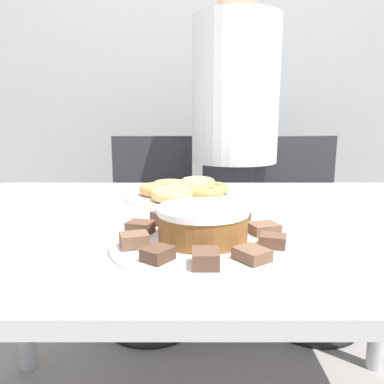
{
  "coord_description": "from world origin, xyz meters",
  "views": [
    {
      "loc": [
        -0.04,
        -0.9,
        0.98
      ],
      "look_at": [
        -0.03,
        0.01,
        0.8
      ],
      "focal_mm": 35.0,
      "sensor_mm": 36.0,
      "label": 1
    }
  ],
  "objects_px": {
    "person_standing": "(233,152)",
    "plate_donuts": "(186,196)",
    "office_chair_left": "(150,236)",
    "frosted_cake": "(202,223)",
    "plate_cake": "(201,242)",
    "office_chair_right": "(308,236)"
  },
  "relations": [
    {
      "from": "person_standing",
      "to": "office_chair_right",
      "type": "relative_size",
      "value": 1.78
    },
    {
      "from": "plate_donuts",
      "to": "plate_cake",
      "type": "bearing_deg",
      "value": -85.41
    },
    {
      "from": "plate_donuts",
      "to": "frosted_cake",
      "type": "height_order",
      "value": "frosted_cake"
    },
    {
      "from": "person_standing",
      "to": "frosted_cake",
      "type": "xyz_separation_m",
      "value": [
        -0.17,
        -1.0,
        -0.05
      ]
    },
    {
      "from": "frosted_cake",
      "to": "plate_donuts",
      "type": "bearing_deg",
      "value": 94.59
    },
    {
      "from": "office_chair_left",
      "to": "frosted_cake",
      "type": "distance_m",
      "value": 1.11
    },
    {
      "from": "office_chair_right",
      "to": "person_standing",
      "type": "bearing_deg",
      "value": 170.23
    },
    {
      "from": "person_standing",
      "to": "office_chair_right",
      "type": "height_order",
      "value": "person_standing"
    },
    {
      "from": "office_chair_right",
      "to": "plate_cake",
      "type": "bearing_deg",
      "value": -130.7
    },
    {
      "from": "person_standing",
      "to": "plate_donuts",
      "type": "bearing_deg",
      "value": -109.82
    },
    {
      "from": "person_standing",
      "to": "plate_donuts",
      "type": "distance_m",
      "value": 0.61
    },
    {
      "from": "office_chair_right",
      "to": "plate_donuts",
      "type": "xyz_separation_m",
      "value": [
        -0.58,
        -0.59,
        0.32
      ]
    },
    {
      "from": "plate_cake",
      "to": "frosted_cake",
      "type": "xyz_separation_m",
      "value": [
        0.0,
        0.0,
        0.04
      ]
    },
    {
      "from": "office_chair_left",
      "to": "plate_cake",
      "type": "distance_m",
      "value": 1.09
    },
    {
      "from": "office_chair_right",
      "to": "frosted_cake",
      "type": "distance_m",
      "value": 1.21
    },
    {
      "from": "office_chair_left",
      "to": "frosted_cake",
      "type": "relative_size",
      "value": 5.06
    },
    {
      "from": "frosted_cake",
      "to": "office_chair_right",
      "type": "bearing_deg",
      "value": 62.09
    },
    {
      "from": "plate_cake",
      "to": "frosted_cake",
      "type": "height_order",
      "value": "frosted_cake"
    },
    {
      "from": "person_standing",
      "to": "plate_cake",
      "type": "bearing_deg",
      "value": -99.59
    },
    {
      "from": "office_chair_right",
      "to": "plate_donuts",
      "type": "height_order",
      "value": "office_chair_right"
    },
    {
      "from": "person_standing",
      "to": "office_chair_left",
      "type": "distance_m",
      "value": 0.56
    },
    {
      "from": "frosted_cake",
      "to": "plate_cake",
      "type": "bearing_deg",
      "value": 0.0
    }
  ]
}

